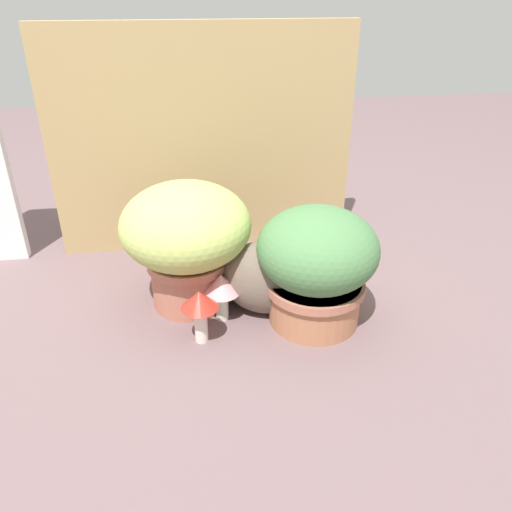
% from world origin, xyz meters
% --- Properties ---
extents(ground_plane, '(6.00, 6.00, 0.00)m').
position_xyz_m(ground_plane, '(0.00, 0.00, 0.00)').
color(ground_plane, '#685154').
extents(cardboard_backdrop, '(1.01, 0.03, 0.75)m').
position_xyz_m(cardboard_backdrop, '(-0.02, 0.49, 0.37)').
color(cardboard_backdrop, tan).
rests_on(cardboard_backdrop, ground).
extents(grass_planter, '(0.37, 0.37, 0.37)m').
position_xyz_m(grass_planter, '(-0.10, 0.11, 0.22)').
color(grass_planter, '#B06753').
rests_on(grass_planter, ground).
extents(leafy_planter, '(0.33, 0.33, 0.34)m').
position_xyz_m(leafy_planter, '(0.24, -0.03, 0.18)').
color(leafy_planter, '#AD6E4D').
rests_on(leafy_planter, ground).
extents(cat, '(0.37, 0.23, 0.32)m').
position_xyz_m(cat, '(0.14, 0.03, 0.12)').
color(cat, '#685A4E').
rests_on(cat, ground).
extents(mushroom_ornament_red, '(0.10, 0.10, 0.15)m').
position_xyz_m(mushroom_ornament_red, '(-0.08, -0.08, 0.11)').
color(mushroom_ornament_red, silver).
rests_on(mushroom_ornament_red, ground).
extents(mushroom_ornament_pink, '(0.10, 0.10, 0.14)m').
position_xyz_m(mushroom_ornament_pink, '(-0.01, 0.01, 0.10)').
color(mushroom_ornament_pink, silver).
rests_on(mushroom_ornament_pink, ground).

